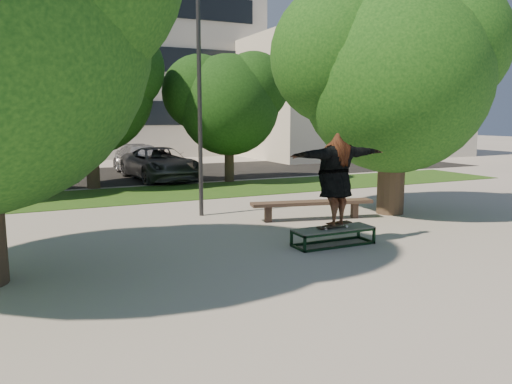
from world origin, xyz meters
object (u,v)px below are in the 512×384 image
tree_right (391,67)px  grind_box (333,236)px  car_silver_b (142,160)px  car_grey (160,164)px  bench (312,204)px  lamppost (200,102)px

tree_right → grind_box: (-3.42, -2.41, -3.90)m
tree_right → car_silver_b: size_ratio=1.34×
tree_right → car_silver_b: bearing=107.6°
grind_box → car_grey: (-0.48, 12.82, 0.52)m
bench → tree_right: bearing=10.3°
bench → car_silver_b: bearing=109.7°
tree_right → bench: 4.39m
grind_box → car_silver_b: size_ratio=0.37×
lamppost → car_silver_b: lamppost is taller
lamppost → bench: bearing=-36.3°
tree_right → bench: size_ratio=1.94×
lamppost → car_grey: lamppost is taller
lamppost → car_silver_b: 11.33m
car_grey → car_silver_b: car_grey is taller
lamppost → grind_box: 5.45m
lamppost → car_grey: bearing=83.2°
tree_right → lamppost: 5.36m
tree_right → grind_box: bearing=-144.8°
lamppost → car_silver_b: size_ratio=1.26×
car_silver_b → lamppost: bearing=-98.6°
lamppost → grind_box: size_ratio=3.39×
lamppost → car_silver_b: (0.80, 11.04, -2.45)m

